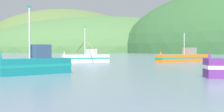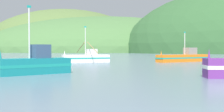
% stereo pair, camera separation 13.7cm
% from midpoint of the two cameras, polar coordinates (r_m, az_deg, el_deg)
% --- Properties ---
extents(hill_far_center, '(145.71, 116.57, 74.04)m').
position_cam_midpoint_polar(hill_far_center, '(259.13, -8.95, 0.89)').
color(hill_far_center, '#516B38').
rests_on(hill_far_center, ground).
extents(hill_mid_right, '(197.23, 157.78, 54.13)m').
position_cam_midpoint_polar(hill_mid_right, '(231.66, -0.67, 0.85)').
color(hill_mid_right, '#47703D').
rests_on(hill_mid_right, ground).
extents(fishing_boat_white, '(7.73, 12.93, 5.76)m').
position_cam_midpoint_polar(fishing_boat_white, '(46.12, -4.99, -0.35)').
color(fishing_boat_white, white).
rests_on(fishing_boat_white, ground).
extents(fishing_boat_orange, '(10.72, 5.53, 5.05)m').
position_cam_midpoint_polar(fishing_boat_orange, '(49.77, 14.18, -0.26)').
color(fishing_boat_orange, orange).
rests_on(fishing_boat_orange, ground).
extents(fishing_boat_teal, '(6.25, 4.51, 5.76)m').
position_cam_midpoint_polar(fishing_boat_teal, '(25.19, -14.84, -1.60)').
color(fishing_boat_teal, '#147F84').
rests_on(fishing_boat_teal, ground).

